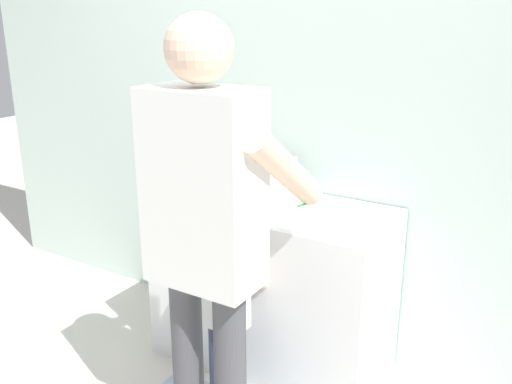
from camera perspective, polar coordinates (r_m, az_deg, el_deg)
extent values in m
cube|color=silver|center=(2.77, 5.15, 10.97)|extent=(4.40, 0.08, 2.70)
cube|color=white|center=(2.78, 1.63, -9.35)|extent=(1.11, 0.54, 0.82)
cylinder|color=silver|center=(2.58, 1.50, -0.31)|extent=(0.37, 0.37, 0.11)
cylinder|color=beige|center=(2.58, 1.50, -0.19)|extent=(0.31, 0.31, 0.09)
cylinder|color=#B7BABF|center=(2.77, 3.95, 1.70)|extent=(0.03, 0.03, 0.18)
cylinder|color=#B7BABF|center=(2.69, 3.39, 3.03)|extent=(0.02, 0.12, 0.02)
cylinder|color=#B7BABF|center=(2.82, 2.66, 0.64)|extent=(0.04, 0.04, 0.05)
cylinder|color=#B7BABF|center=(2.76, 5.21, 0.19)|extent=(0.04, 0.04, 0.05)
cylinder|color=#D86666|center=(2.80, -4.16, 1.01)|extent=(0.07, 0.07, 0.09)
cylinder|color=green|center=(2.80, -4.46, 2.08)|extent=(0.01, 0.03, 0.17)
cube|color=white|center=(2.77, -4.50, 3.97)|extent=(0.01, 0.02, 0.02)
cylinder|color=yellow|center=(2.79, -3.87, 2.06)|extent=(0.02, 0.02, 0.17)
cube|color=white|center=(2.77, -3.91, 3.95)|extent=(0.01, 0.02, 0.02)
cylinder|color=#2D334C|center=(2.61, -4.07, -16.73)|extent=(0.06, 0.06, 0.40)
cylinder|color=#2D334C|center=(2.57, -2.16, -17.42)|extent=(0.06, 0.06, 0.40)
cube|color=white|center=(2.39, -3.28, -9.77)|extent=(0.20, 0.11, 0.35)
sphere|color=beige|center=(2.29, -3.39, -4.47)|extent=(0.11, 0.11, 0.11)
cylinder|color=beige|center=(2.50, -4.19, -7.71)|extent=(0.05, 0.24, 0.19)
cylinder|color=beige|center=(2.40, 0.14, -8.91)|extent=(0.05, 0.24, 0.19)
cylinder|color=#47474C|center=(2.27, -6.86, -17.06)|extent=(0.12, 0.12, 0.78)
cylinder|color=#47474C|center=(2.17, -2.60, -18.69)|extent=(0.12, 0.12, 0.78)
cube|color=white|center=(1.89, -5.36, 0.26)|extent=(0.39, 0.22, 0.68)
sphere|color=beige|center=(1.80, -5.79, 14.24)|extent=(0.22, 0.22, 0.22)
cylinder|color=beige|center=(2.13, -7.19, 3.93)|extent=(0.09, 0.47, 0.37)
cylinder|color=beige|center=(1.91, 2.94, 2.33)|extent=(0.09, 0.47, 0.37)
cylinder|color=green|center=(2.11, 5.16, -1.19)|extent=(0.01, 0.14, 0.03)
cube|color=white|center=(2.17, 6.05, -0.33)|extent=(0.01, 0.02, 0.02)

